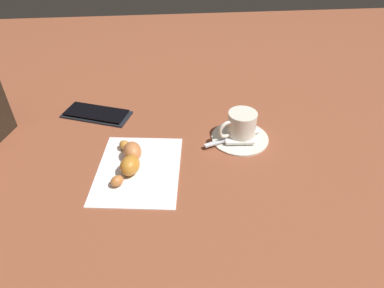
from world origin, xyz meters
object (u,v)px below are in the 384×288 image
(saucer, at_px, (240,137))
(napkin, at_px, (139,169))
(teaspoon, at_px, (243,134))
(cell_phone, at_px, (97,114))
(sugar_packet, at_px, (240,141))
(espresso_cup, at_px, (241,125))
(croissant, at_px, (130,159))

(saucer, bearing_deg, napkin, -159.60)
(napkin, bearing_deg, teaspoon, 20.00)
(saucer, distance_m, teaspoon, 0.01)
(teaspoon, distance_m, cell_phone, 0.34)
(sugar_packet, relative_size, napkin, 0.30)
(sugar_packet, xyz_separation_m, cell_phone, (-0.31, 0.14, -0.01))
(napkin, xyz_separation_m, cell_phone, (-0.10, 0.20, 0.00))
(napkin, bearing_deg, saucer, 20.40)
(saucer, bearing_deg, cell_phone, 159.13)
(napkin, distance_m, cell_phone, 0.22)
(espresso_cup, height_order, croissant, espresso_cup)
(saucer, height_order, sugar_packet, sugar_packet)
(cell_phone, bearing_deg, saucer, -20.87)
(teaspoon, xyz_separation_m, napkin, (-0.22, -0.08, -0.01))
(teaspoon, bearing_deg, cell_phone, 159.48)
(espresso_cup, bearing_deg, cell_phone, 159.02)
(sugar_packet, bearing_deg, saucer, 80.48)
(espresso_cup, relative_size, croissant, 0.63)
(teaspoon, distance_m, croissant, 0.24)
(saucer, height_order, espresso_cup, espresso_cup)
(croissant, height_order, cell_phone, croissant)
(espresso_cup, height_order, sugar_packet, espresso_cup)
(espresso_cup, relative_size, cell_phone, 0.49)
(saucer, xyz_separation_m, espresso_cup, (-0.00, -0.00, 0.03))
(teaspoon, bearing_deg, espresso_cup, -172.21)
(espresso_cup, relative_size, teaspoon, 0.64)
(teaspoon, bearing_deg, saucer, -177.20)
(sugar_packet, distance_m, napkin, 0.21)
(napkin, bearing_deg, sugar_packet, 15.39)
(espresso_cup, distance_m, napkin, 0.23)
(saucer, height_order, teaspoon, teaspoon)
(teaspoon, distance_m, napkin, 0.23)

